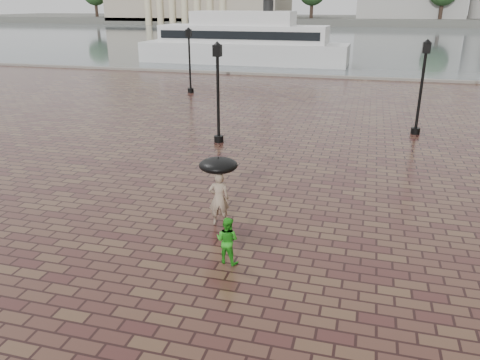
% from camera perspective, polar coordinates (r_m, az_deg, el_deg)
% --- Properties ---
extents(ground, '(300.00, 300.00, 0.00)m').
position_cam_1_polar(ground, '(11.83, 10.65, -10.60)').
color(ground, '#381B19').
rests_on(ground, ground).
extents(harbour_water, '(240.00, 240.00, 0.00)m').
position_cam_1_polar(harbour_water, '(102.32, 15.65, 16.56)').
color(harbour_water, '#475056').
rests_on(harbour_water, ground).
extents(quay_edge, '(80.00, 0.60, 0.30)m').
position_cam_1_polar(quay_edge, '(42.58, 14.74, 11.83)').
color(quay_edge, slate).
rests_on(quay_edge, ground).
extents(far_shore, '(300.00, 60.00, 2.00)m').
position_cam_1_polar(far_shore, '(170.21, 15.95, 18.24)').
color(far_shore, '#4C4C47').
rests_on(far_shore, ground).
extents(street_lamps, '(21.44, 14.44, 4.40)m').
position_cam_1_polar(street_lamps, '(27.96, 11.25, 12.60)').
color(street_lamps, black).
rests_on(street_lamps, ground).
extents(adult_pedestrian, '(0.67, 0.53, 1.61)m').
position_cam_1_polar(adult_pedestrian, '(13.51, -2.59, -2.27)').
color(adult_pedestrian, tan).
rests_on(adult_pedestrian, ground).
extents(child_pedestrian, '(0.67, 0.57, 1.22)m').
position_cam_1_polar(child_pedestrian, '(11.63, -1.56, -7.35)').
color(child_pedestrian, green).
rests_on(child_pedestrian, ground).
extents(ferry_near, '(22.45, 5.64, 7.34)m').
position_cam_1_polar(ferry_near, '(52.51, 0.41, 16.46)').
color(ferry_near, silver).
rests_on(ferry_near, ground).
extents(umbrella, '(1.10, 1.10, 1.12)m').
position_cam_1_polar(umbrella, '(13.15, -2.66, 1.81)').
color(umbrella, black).
rests_on(umbrella, ground).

